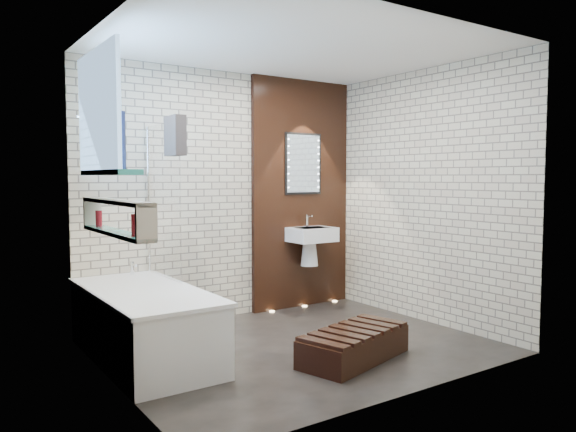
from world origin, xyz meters
TOP-DOWN VIEW (x-y plane):
  - ground at (0.00, 0.00)m, footprint 3.20×3.20m
  - room_shell at (0.00, 0.00)m, footprint 3.24×3.20m
  - walnut_panel at (0.95, 1.27)m, footprint 1.30×0.06m
  - clerestory_window at (-1.57, 0.35)m, footprint 0.18×1.00m
  - display_niche at (-1.53, 0.15)m, footprint 0.14×1.30m
  - bathtub at (-1.22, 0.45)m, footprint 0.79×1.74m
  - bath_screen at (-0.87, 0.89)m, footprint 0.01×0.78m
  - towel at (-0.87, 0.60)m, footprint 0.10×0.26m
  - shower_head at (-1.30, 0.95)m, footprint 0.18×0.18m
  - washbasin at (0.95, 1.07)m, footprint 0.50×0.36m
  - led_mirror at (0.95, 1.23)m, footprint 0.50×0.02m
  - walnut_step at (0.18, -0.54)m, footprint 1.10×0.71m
  - niche_bottles at (-1.53, 0.03)m, footprint 0.06×0.95m
  - sill_vases at (-1.50, 0.14)m, footprint 0.10×0.10m
  - floor_uplights at (0.95, 1.20)m, footprint 0.96×0.06m

SIDE VIEW (x-z plane):
  - ground at x=0.00m, z-range 0.00..0.00m
  - floor_uplights at x=0.95m, z-range 0.00..0.01m
  - walnut_step at x=0.18m, z-range 0.00..0.23m
  - bathtub at x=-1.22m, z-range -0.06..0.64m
  - washbasin at x=0.95m, z-range 0.50..1.08m
  - niche_bottles at x=-1.53m, z-range 1.10..1.25m
  - display_niche at x=-1.53m, z-range 1.07..1.33m
  - bath_screen at x=-0.87m, z-range 0.58..1.98m
  - walnut_panel at x=0.95m, z-range 0.00..2.60m
  - room_shell at x=0.00m, z-range 0.00..2.60m
  - led_mirror at x=0.95m, z-range 1.30..2.00m
  - sill_vases at x=-1.50m, z-range 1.55..1.97m
  - towel at x=-0.87m, z-range 1.68..2.02m
  - clerestory_window at x=-1.57m, z-range 1.43..2.37m
  - shower_head at x=-1.30m, z-range 1.99..2.01m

